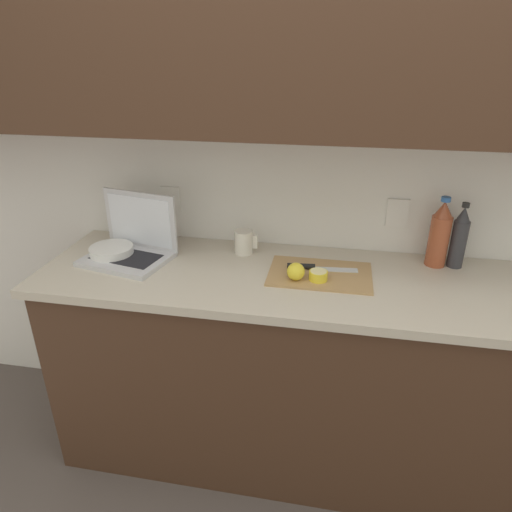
{
  "coord_description": "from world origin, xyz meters",
  "views": [
    {
      "loc": [
        -0.04,
        -1.57,
        1.73
      ],
      "look_at": [
        -0.33,
        -0.01,
        0.99
      ],
      "focal_mm": 32.0,
      "sensor_mm": 36.0,
      "label": 1
    }
  ],
  "objects_px": {
    "bottle_green_soda": "(459,238)",
    "bowl_white": "(112,252)",
    "measuring_cup": "(244,242)",
    "cutting_board": "(320,274)",
    "lemon_half_cut": "(318,275)",
    "lemon_whole_beside": "(296,272)",
    "bottle_oil_tall": "(440,235)",
    "laptop": "(132,243)",
    "knife": "(310,267)"
  },
  "relations": [
    {
      "from": "laptop",
      "to": "cutting_board",
      "type": "xyz_separation_m",
      "value": [
        0.79,
        -0.03,
        -0.06
      ]
    },
    {
      "from": "lemon_whole_beside",
      "to": "measuring_cup",
      "type": "relative_size",
      "value": 0.67
    },
    {
      "from": "cutting_board",
      "to": "bottle_green_soda",
      "type": "xyz_separation_m",
      "value": [
        0.53,
        0.18,
        0.12
      ]
    },
    {
      "from": "laptop",
      "to": "lemon_whole_beside",
      "type": "height_order",
      "value": "laptop"
    },
    {
      "from": "bottle_oil_tall",
      "to": "measuring_cup",
      "type": "distance_m",
      "value": 0.79
    },
    {
      "from": "lemon_half_cut",
      "to": "lemon_whole_beside",
      "type": "xyz_separation_m",
      "value": [
        -0.08,
        -0.01,
        0.02
      ]
    },
    {
      "from": "bottle_oil_tall",
      "to": "bowl_white",
      "type": "relative_size",
      "value": 1.6
    },
    {
      "from": "lemon_whole_beside",
      "to": "measuring_cup",
      "type": "height_order",
      "value": "measuring_cup"
    },
    {
      "from": "measuring_cup",
      "to": "cutting_board",
      "type": "bearing_deg",
      "value": -24.03
    },
    {
      "from": "bottle_oil_tall",
      "to": "lemon_half_cut",
      "type": "bearing_deg",
      "value": -152.87
    },
    {
      "from": "lemon_whole_beside",
      "to": "measuring_cup",
      "type": "xyz_separation_m",
      "value": [
        -0.25,
        0.22,
        0.01
      ]
    },
    {
      "from": "cutting_board",
      "to": "bowl_white",
      "type": "height_order",
      "value": "bowl_white"
    },
    {
      "from": "bowl_white",
      "to": "measuring_cup",
      "type": "bearing_deg",
      "value": 15.77
    },
    {
      "from": "knife",
      "to": "bottle_green_soda",
      "type": "relative_size",
      "value": 1.04
    },
    {
      "from": "laptop",
      "to": "measuring_cup",
      "type": "bearing_deg",
      "value": 27.42
    },
    {
      "from": "bowl_white",
      "to": "knife",
      "type": "bearing_deg",
      "value": 2.17
    },
    {
      "from": "laptop",
      "to": "measuring_cup",
      "type": "distance_m",
      "value": 0.47
    },
    {
      "from": "lemon_whole_beside",
      "to": "bottle_green_soda",
      "type": "xyz_separation_m",
      "value": [
        0.62,
        0.25,
        0.08
      ]
    },
    {
      "from": "laptop",
      "to": "cutting_board",
      "type": "bearing_deg",
      "value": 10.28
    },
    {
      "from": "laptop",
      "to": "lemon_whole_beside",
      "type": "xyz_separation_m",
      "value": [
        0.7,
        -0.1,
        -0.02
      ]
    },
    {
      "from": "laptop",
      "to": "bottle_oil_tall",
      "type": "xyz_separation_m",
      "value": [
        1.24,
        0.15,
        0.07
      ]
    },
    {
      "from": "cutting_board",
      "to": "lemon_whole_beside",
      "type": "height_order",
      "value": "lemon_whole_beside"
    },
    {
      "from": "lemon_half_cut",
      "to": "bottle_oil_tall",
      "type": "xyz_separation_m",
      "value": [
        0.46,
        0.24,
        0.11
      ]
    },
    {
      "from": "lemon_half_cut",
      "to": "measuring_cup",
      "type": "distance_m",
      "value": 0.39
    },
    {
      "from": "cutting_board",
      "to": "lemon_whole_beside",
      "type": "relative_size",
      "value": 5.85
    },
    {
      "from": "laptop",
      "to": "lemon_half_cut",
      "type": "relative_size",
      "value": 5.48
    },
    {
      "from": "knife",
      "to": "lemon_half_cut",
      "type": "distance_m",
      "value": 0.09
    },
    {
      "from": "laptop",
      "to": "bowl_white",
      "type": "distance_m",
      "value": 0.09
    },
    {
      "from": "knife",
      "to": "bottle_green_soda",
      "type": "bearing_deg",
      "value": 9.48
    },
    {
      "from": "knife",
      "to": "cutting_board",
      "type": "bearing_deg",
      "value": -40.43
    },
    {
      "from": "lemon_half_cut",
      "to": "bowl_white",
      "type": "distance_m",
      "value": 0.87
    },
    {
      "from": "bottle_green_soda",
      "to": "bowl_white",
      "type": "bearing_deg",
      "value": -172.62
    },
    {
      "from": "cutting_board",
      "to": "lemon_half_cut",
      "type": "bearing_deg",
      "value": -94.35
    },
    {
      "from": "laptop",
      "to": "measuring_cup",
      "type": "xyz_separation_m",
      "value": [
        0.45,
        0.12,
        -0.01
      ]
    },
    {
      "from": "measuring_cup",
      "to": "laptop",
      "type": "bearing_deg",
      "value": -164.7
    },
    {
      "from": "knife",
      "to": "lemon_whole_beside",
      "type": "bearing_deg",
      "value": -120.42
    },
    {
      "from": "laptop",
      "to": "bowl_white",
      "type": "height_order",
      "value": "laptop"
    },
    {
      "from": "lemon_whole_beside",
      "to": "bottle_green_soda",
      "type": "bearing_deg",
      "value": 21.99
    },
    {
      "from": "lemon_whole_beside",
      "to": "bottle_oil_tall",
      "type": "height_order",
      "value": "bottle_oil_tall"
    },
    {
      "from": "measuring_cup",
      "to": "bottle_oil_tall",
      "type": "bearing_deg",
      "value": 2.19
    },
    {
      "from": "cutting_board",
      "to": "bowl_white",
      "type": "distance_m",
      "value": 0.87
    },
    {
      "from": "knife",
      "to": "laptop",
      "type": "bearing_deg",
      "value": 175.07
    },
    {
      "from": "bottle_green_soda",
      "to": "bottle_oil_tall",
      "type": "height_order",
      "value": "bottle_oil_tall"
    },
    {
      "from": "lemon_half_cut",
      "to": "knife",
      "type": "bearing_deg",
      "value": 113.5
    },
    {
      "from": "knife",
      "to": "lemon_whole_beside",
      "type": "relative_size",
      "value": 4.11
    },
    {
      "from": "cutting_board",
      "to": "lemon_half_cut",
      "type": "height_order",
      "value": "lemon_half_cut"
    },
    {
      "from": "knife",
      "to": "lemon_half_cut",
      "type": "xyz_separation_m",
      "value": [
        0.04,
        -0.09,
        0.01
      ]
    },
    {
      "from": "cutting_board",
      "to": "bottle_oil_tall",
      "type": "distance_m",
      "value": 0.51
    },
    {
      "from": "cutting_board",
      "to": "bottle_oil_tall",
      "type": "height_order",
      "value": "bottle_oil_tall"
    },
    {
      "from": "lemon_half_cut",
      "to": "bottle_green_soda",
      "type": "distance_m",
      "value": 0.59
    }
  ]
}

